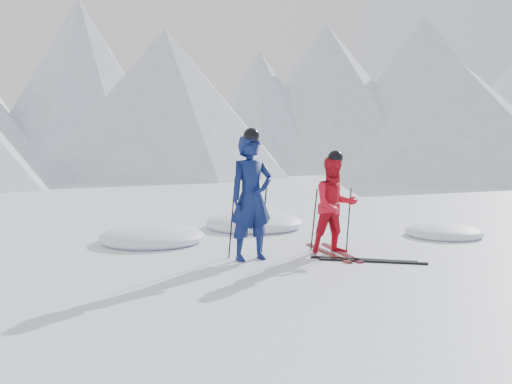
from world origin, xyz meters
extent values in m
plane|color=white|center=(0.00, 0.00, 0.00)|extent=(160.00, 160.00, 0.00)
cone|color=#B2BCD1|center=(-11.51, 40.48, 7.17)|extent=(23.96, 23.96, 14.35)
cone|color=#B2BCD1|center=(-5.08, 51.27, 5.96)|extent=(17.69, 17.69, 11.93)
cone|color=#B2BCD1|center=(4.51, 43.52, 5.42)|extent=(19.63, 19.63, 10.85)
cone|color=#B2BCD1|center=(11.74, 46.25, 7.07)|extent=(23.31, 23.31, 14.15)
cone|color=#B2BCD1|center=(21.49, 44.84, 7.44)|extent=(28.94, 28.94, 14.88)
cone|color=#B2BCD1|center=(12.00, 20.00, 3.25)|extent=(14.00, 14.00, 6.50)
cone|color=#B2BCD1|center=(-4.00, 26.00, 4.50)|extent=(16.00, 16.00, 9.00)
imported|color=#0C194C|center=(-2.06, 0.40, 1.02)|extent=(0.86, 0.70, 2.03)
imported|color=red|center=(-0.57, 0.72, 0.83)|extent=(0.88, 0.73, 1.67)
cylinder|color=black|center=(-2.36, 0.55, 0.68)|extent=(0.13, 0.09, 1.35)
cylinder|color=black|center=(-1.81, 0.65, 0.68)|extent=(0.13, 0.08, 1.35)
cylinder|color=black|center=(-0.87, 0.97, 0.56)|extent=(0.11, 0.09, 1.11)
cylinder|color=black|center=(-0.27, 0.87, 0.56)|extent=(0.11, 0.08, 1.11)
cube|color=black|center=(-0.69, 0.72, 0.01)|extent=(0.36, 1.69, 0.03)
cube|color=black|center=(-0.45, 0.72, 0.01)|extent=(0.24, 1.70, 0.03)
cube|color=black|center=(-0.27, 0.09, 0.01)|extent=(1.61, 0.72, 0.03)
cube|color=black|center=(-0.17, -0.06, 0.01)|extent=(1.63, 0.67, 0.03)
ellipsoid|color=white|center=(-3.74, 2.28, 0.00)|extent=(2.02, 2.02, 0.44)
ellipsoid|color=white|center=(2.16, 2.14, 0.00)|extent=(1.55, 1.55, 0.34)
ellipsoid|color=white|center=(-1.55, 3.79, 0.00)|extent=(2.20, 2.20, 0.48)
camera|label=1|loc=(-3.20, -8.22, 1.86)|focal=38.00mm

